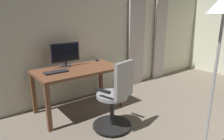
% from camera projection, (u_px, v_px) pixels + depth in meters
% --- Properties ---
extents(back_room_partition, '(5.87, 0.10, 2.79)m').
position_uv_depth(back_room_partition, '(119.00, 25.00, 4.20)').
color(back_room_partition, beige).
rests_on(back_room_partition, ground).
extents(curtain_left_panel, '(0.40, 0.06, 2.60)m').
position_uv_depth(curtain_left_panel, '(161.00, 28.00, 4.89)').
color(curtain_left_panel, '#B9ACA7').
rests_on(curtain_left_panel, ground).
extents(curtain_right_panel, '(0.46, 0.06, 2.60)m').
position_uv_depth(curtain_right_panel, '(137.00, 29.00, 4.40)').
color(curtain_right_panel, '#B9ACA7').
rests_on(curtain_right_panel, ground).
extents(desk, '(1.41, 0.76, 0.74)m').
position_uv_depth(desk, '(79.00, 74.00, 3.25)').
color(desk, brown).
rests_on(desk, ground).
extents(office_chair, '(0.56, 0.56, 1.02)m').
position_uv_depth(office_chair, '(116.00, 99.00, 2.69)').
color(office_chair, black).
rests_on(office_chair, ground).
extents(computer_monitor, '(0.52, 0.18, 0.41)m').
position_uv_depth(computer_monitor, '(65.00, 53.00, 3.30)').
color(computer_monitor, '#333338').
rests_on(computer_monitor, desk).
extents(computer_keyboard, '(0.36, 0.14, 0.02)m').
position_uv_depth(computer_keyboard, '(56.00, 72.00, 2.98)').
color(computer_keyboard, '#232328').
rests_on(computer_keyboard, desk).
extents(computer_mouse, '(0.06, 0.10, 0.04)m').
position_uv_depth(computer_mouse, '(97.00, 60.00, 3.77)').
color(computer_mouse, black).
rests_on(computer_mouse, desk).
extents(floor_lamp, '(0.34, 0.34, 1.80)m').
position_uv_depth(floor_lamp, '(223.00, 20.00, 1.90)').
color(floor_lamp, black).
rests_on(floor_lamp, ground).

